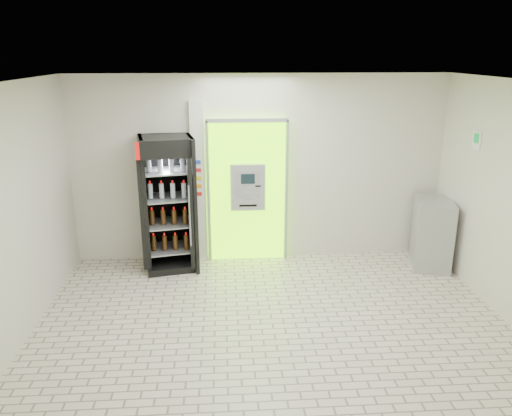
{
  "coord_description": "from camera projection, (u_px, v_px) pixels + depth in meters",
  "views": [
    {
      "loc": [
        -0.59,
        -5.34,
        3.32
      ],
      "look_at": [
        -0.14,
        1.2,
        1.25
      ],
      "focal_mm": 35.0,
      "sensor_mm": 36.0,
      "label": 1
    }
  ],
  "objects": [
    {
      "name": "pillar",
      "position": [
        199.0,
        183.0,
        8.0
      ],
      "size": [
        0.22,
        0.11,
        2.6
      ],
      "color": "silver",
      "rests_on": "ground"
    },
    {
      "name": "atm_assembly",
      "position": [
        247.0,
        190.0,
        8.05
      ],
      "size": [
        1.3,
        0.24,
        2.33
      ],
      "color": "#74EF00",
      "rests_on": "ground"
    },
    {
      "name": "steel_cabinet",
      "position": [
        432.0,
        233.0,
        7.94
      ],
      "size": [
        0.74,
        0.93,
        1.09
      ],
      "rotation": [
        0.0,
        0.0,
        -0.25
      ],
      "color": "#A1A3A8",
      "rests_on": "ground"
    },
    {
      "name": "ground",
      "position": [
        274.0,
        334.0,
        6.12
      ],
      "size": [
        6.0,
        6.0,
        0.0
      ],
      "primitive_type": "plane",
      "color": "beige",
      "rests_on": "ground"
    },
    {
      "name": "exit_sign",
      "position": [
        477.0,
        140.0,
        7.01
      ],
      "size": [
        0.02,
        0.22,
        0.26
      ],
      "color": "white",
      "rests_on": "room_shell"
    },
    {
      "name": "room_shell",
      "position": [
        276.0,
        190.0,
        5.57
      ],
      "size": [
        6.0,
        6.0,
        6.0
      ],
      "color": "beige",
      "rests_on": "ground"
    },
    {
      "name": "beverage_cooler",
      "position": [
        169.0,
        206.0,
        7.77
      ],
      "size": [
        0.91,
        0.87,
        2.1
      ],
      "rotation": [
        0.0,
        0.0,
        0.2
      ],
      "color": "black",
      "rests_on": "ground"
    }
  ]
}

